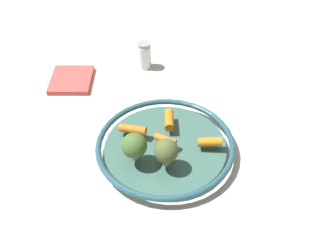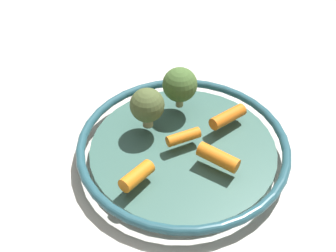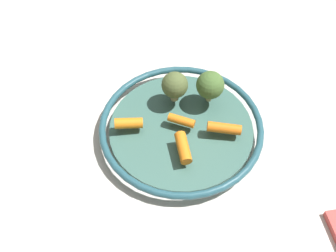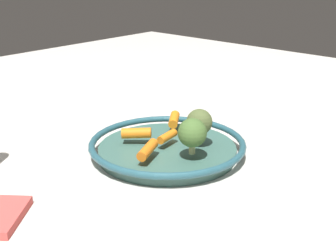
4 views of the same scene
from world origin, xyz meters
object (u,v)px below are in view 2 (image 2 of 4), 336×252
baby_carrot_center (228,117)px  baby_carrot_near_rim (137,176)px  broccoli_floret_large (147,106)px  baby_carrot_back (183,136)px  baby_carrot_right (218,157)px  serving_bowl (183,149)px  broccoli_floret_edge (180,85)px

baby_carrot_center → baby_carrot_near_rim: 0.18m
baby_carrot_center → broccoli_floret_large: size_ratio=0.96×
baby_carrot_back → broccoli_floret_large: (0.05, 0.04, 0.03)m
baby_carrot_back → baby_carrot_near_rim: baby_carrot_near_rim is taller
baby_carrot_back → baby_carrot_right: bearing=-150.6°
baby_carrot_center → baby_carrot_right: (-0.08, 0.05, 0.00)m
baby_carrot_near_rim → baby_carrot_center: bearing=-64.6°
broccoli_floret_large → serving_bowl: bearing=-139.6°
baby_carrot_right → baby_carrot_near_rim: (-0.00, 0.12, -0.00)m
baby_carrot_right → broccoli_floret_edge: (0.14, 0.01, 0.03)m
serving_bowl → broccoli_floret_edge: broccoli_floret_edge is taller
serving_bowl → baby_carrot_center: size_ratio=5.02×
baby_carrot_near_rim → baby_carrot_back: bearing=-55.2°
serving_bowl → broccoli_floret_large: 0.09m
baby_carrot_right → broccoli_floret_edge: bearing=5.7°
baby_carrot_back → broccoli_floret_large: broccoli_floret_large is taller
baby_carrot_back → serving_bowl: bearing=176.4°
baby_carrot_near_rim → broccoli_floret_large: bearing=-22.0°
baby_carrot_near_rim → broccoli_floret_large: size_ratio=0.80×
baby_carrot_back → broccoli_floret_large: size_ratio=0.78×
baby_carrot_back → baby_carrot_near_rim: (-0.06, 0.09, 0.00)m
baby_carrot_right → baby_carrot_back: bearing=29.4°
baby_carrot_center → baby_carrot_right: size_ratio=1.06×
baby_carrot_back → baby_carrot_near_rim: size_ratio=0.97×
baby_carrot_center → broccoli_floret_edge: broccoli_floret_edge is taller
baby_carrot_center → baby_carrot_back: size_ratio=1.23×
serving_bowl → baby_carrot_back: baby_carrot_back is taller
serving_bowl → baby_carrot_near_rim: (-0.06, 0.09, 0.03)m
baby_carrot_near_rim → serving_bowl: bearing=-56.4°
baby_carrot_near_rim → broccoli_floret_edge: (0.14, -0.10, 0.03)m
baby_carrot_center → baby_carrot_near_rim: (-0.08, 0.17, 0.00)m
broccoli_floret_large → baby_carrot_right: bearing=-144.4°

